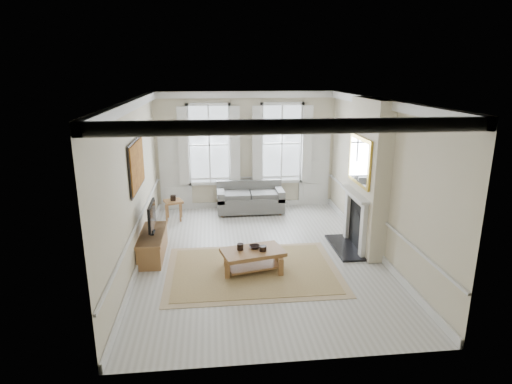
{
  "coord_description": "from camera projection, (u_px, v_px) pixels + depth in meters",
  "views": [
    {
      "loc": [
        -1.01,
        -8.66,
        3.96
      ],
      "look_at": [
        -0.0,
        0.77,
        1.25
      ],
      "focal_mm": 30.0,
      "sensor_mm": 36.0,
      "label": 1
    }
  ],
  "objects": [
    {
      "name": "rug",
      "position": [
        253.0,
        270.0,
        8.75
      ],
      "size": [
        3.5,
        2.6,
        0.02
      ],
      "primitive_type": "cube",
      "color": "#9C7A50",
      "rests_on": "floor"
    },
    {
      "name": "back_wall",
      "position": [
        246.0,
        151.0,
        12.44
      ],
      "size": [
        5.2,
        0.0,
        5.2
      ],
      "primitive_type": "plane",
      "rotation": [
        1.57,
        0.0,
        0.0
      ],
      "color": "beige",
      "rests_on": "floor"
    },
    {
      "name": "bowl",
      "position": [
        255.0,
        247.0,
        8.72
      ],
      "size": [
        0.26,
        0.26,
        0.06
      ],
      "primitive_type": "imported",
      "rotation": [
        0.0,
        0.0,
        0.14
      ],
      "color": "black",
      "rests_on": "coffee_table"
    },
    {
      "name": "door_right",
      "position": [
        314.0,
        168.0,
        12.77
      ],
      "size": [
        0.9,
        0.08,
        2.3
      ],
      "primitive_type": "cube",
      "color": "silver",
      "rests_on": "floor"
    },
    {
      "name": "chimney_breast",
      "position": [
        368.0,
        176.0,
        9.44
      ],
      "size": [
        0.35,
        1.7,
        3.38
      ],
      "primitive_type": "cube",
      "color": "beige",
      "rests_on": "floor"
    },
    {
      "name": "ceramic_pot_a",
      "position": [
        240.0,
        247.0,
        8.63
      ],
      "size": [
        0.13,
        0.13,
        0.13
      ],
      "primitive_type": "cylinder",
      "color": "black",
      "rests_on": "coffee_table"
    },
    {
      "name": "right_wall",
      "position": [
        379.0,
        178.0,
        9.27
      ],
      "size": [
        0.0,
        7.2,
        7.2
      ],
      "primitive_type": "plane",
      "rotation": [
        1.57,
        0.0,
        -1.57
      ],
      "color": "beige",
      "rests_on": "floor"
    },
    {
      "name": "coffee_table",
      "position": [
        253.0,
        254.0,
        8.65
      ],
      "size": [
        1.35,
        0.98,
        0.46
      ],
      "rotation": [
        0.0,
        0.0,
        0.23
      ],
      "color": "brown",
      "rests_on": "rug"
    },
    {
      "name": "window_right",
      "position": [
        282.0,
        144.0,
        12.45
      ],
      "size": [
        1.26,
        0.2,
        2.2
      ],
      "primitive_type": null,
      "color": "#B2BCC6",
      "rests_on": "back_wall"
    },
    {
      "name": "painting",
      "position": [
        137.0,
        165.0,
        8.93
      ],
      "size": [
        0.05,
        1.66,
        1.06
      ],
      "primitive_type": "cube",
      "color": "#BC7520",
      "rests_on": "left_wall"
    },
    {
      "name": "mirror",
      "position": [
        359.0,
        161.0,
        9.32
      ],
      "size": [
        0.06,
        1.26,
        1.06
      ],
      "primitive_type": "cube",
      "color": "gold",
      "rests_on": "chimney_breast"
    },
    {
      "name": "fireplace",
      "position": [
        355.0,
        218.0,
        9.68
      ],
      "size": [
        0.21,
        1.45,
        1.33
      ],
      "color": "silver",
      "rests_on": "floor"
    },
    {
      "name": "ceramic_pot_b",
      "position": [
        263.0,
        248.0,
        8.58
      ],
      "size": [
        0.15,
        0.15,
        0.1
      ],
      "primitive_type": "cylinder",
      "color": "black",
      "rests_on": "coffee_table"
    },
    {
      "name": "ceiling",
      "position": [
        260.0,
        99.0,
        8.53
      ],
      "size": [
        7.2,
        7.2,
        0.0
      ],
      "primitive_type": "plane",
      "rotation": [
        3.14,
        0.0,
        0.0
      ],
      "color": "white",
      "rests_on": "back_wall"
    },
    {
      "name": "hearth",
      "position": [
        345.0,
        247.0,
        9.86
      ],
      "size": [
        0.55,
        1.5,
        0.05
      ],
      "primitive_type": "cube",
      "color": "black",
      "rests_on": "floor"
    },
    {
      "name": "window_left",
      "position": [
        209.0,
        145.0,
        12.23
      ],
      "size": [
        1.26,
        0.2,
        2.2
      ],
      "primitive_type": null,
      "color": "#B2BCC6",
      "rests_on": "back_wall"
    },
    {
      "name": "floor",
      "position": [
        260.0,
        256.0,
        9.47
      ],
      "size": [
        7.2,
        7.2,
        0.0
      ],
      "primitive_type": "plane",
      "color": "#B7B5AD",
      "rests_on": "ground"
    },
    {
      "name": "side_table",
      "position": [
        174.0,
        204.0,
        11.64
      ],
      "size": [
        0.58,
        0.58,
        0.55
      ],
      "rotation": [
        0.0,
        0.0,
        0.35
      ],
      "color": "brown",
      "rests_on": "floor"
    },
    {
      "name": "tv",
      "position": [
        152.0,
        216.0,
        9.19
      ],
      "size": [
        0.08,
        0.9,
        0.68
      ],
      "color": "black",
      "rests_on": "tv_stand"
    },
    {
      "name": "left_wall",
      "position": [
        134.0,
        185.0,
        8.73
      ],
      "size": [
        0.0,
        7.2,
        7.2
      ],
      "primitive_type": "plane",
      "rotation": [
        1.57,
        0.0,
        1.57
      ],
      "color": "beige",
      "rests_on": "floor"
    },
    {
      "name": "tv_stand",
      "position": [
        153.0,
        245.0,
        9.37
      ],
      "size": [
        0.49,
        1.52,
        0.54
      ],
      "primitive_type": "cube",
      "color": "brown",
      "rests_on": "floor"
    },
    {
      "name": "door_left",
      "position": [
        175.0,
        171.0,
        12.34
      ],
      "size": [
        0.9,
        0.08,
        2.3
      ],
      "primitive_type": "cube",
      "color": "silver",
      "rests_on": "floor"
    },
    {
      "name": "sofa",
      "position": [
        250.0,
        199.0,
        12.35
      ],
      "size": [
        1.89,
        0.92,
        0.87
      ],
      "color": "slate",
      "rests_on": "floor"
    }
  ]
}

